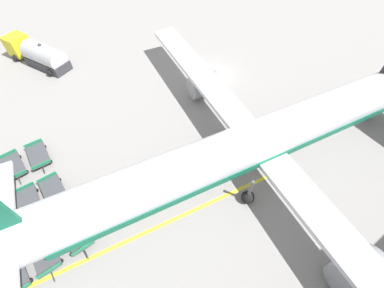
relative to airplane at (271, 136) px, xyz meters
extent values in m
plane|color=gray|center=(-12.93, 4.43, -3.55)|extent=(500.00, 500.00, 0.00)
cylinder|color=silver|center=(0.09, 0.63, 0.20)|extent=(9.11, 40.78, 3.41)
cone|color=silver|center=(-2.78, -19.52, 0.20)|extent=(3.78, 4.51, 3.24)
cube|color=silver|center=(-2.71, -19.02, 0.71)|extent=(11.73, 2.66, 0.24)
cube|color=silver|center=(-0.14, -0.98, -0.57)|extent=(41.72, 8.42, 0.44)
cylinder|color=gray|center=(10.29, -2.06, -1.96)|extent=(2.85, 3.49, 2.43)
cylinder|color=gray|center=(-10.46, 0.89, -1.96)|extent=(2.85, 3.49, 2.43)
cube|color=#146B4C|center=(0.09, 0.63, -0.40)|extent=(8.61, 36.76, 0.61)
cylinder|color=#56565B|center=(1.87, 13.13, -1.83)|extent=(0.24, 0.24, 2.36)
sphere|color=black|center=(1.87, 13.13, -3.02)|extent=(1.07, 1.07, 1.07)
cylinder|color=#56565B|center=(2.09, -3.77, -1.83)|extent=(0.24, 0.24, 2.36)
sphere|color=black|center=(2.09, -3.77, -3.02)|extent=(1.07, 1.07, 1.07)
cylinder|color=#56565B|center=(-3.06, -3.03, -1.83)|extent=(0.24, 0.24, 2.36)
sphere|color=black|center=(-3.06, -3.03, -3.02)|extent=(1.07, 1.07, 1.07)
cube|color=yellow|center=(-30.76, -14.27, -1.95)|extent=(3.07, 3.15, 2.40)
cube|color=#333338|center=(-26.19, -12.04, -2.98)|extent=(6.18, 4.66, 1.15)
cylinder|color=#B7BABC|center=(-26.19, -12.04, -1.81)|extent=(5.95, 4.59, 2.47)
sphere|color=#333338|center=(-26.19, -12.04, -0.58)|extent=(0.44, 0.44, 0.44)
sphere|color=black|center=(-30.99, -13.10, -3.10)|extent=(0.90, 0.90, 0.90)
sphere|color=black|center=(-29.99, -15.17, -3.10)|extent=(0.90, 0.90, 0.90)
sphere|color=black|center=(-25.19, -10.28, -3.10)|extent=(0.90, 0.90, 0.90)
sphere|color=black|center=(-24.18, -12.34, -3.10)|extent=(0.90, 0.90, 0.90)
cube|color=#333338|center=(-5.49, -20.82, -3.12)|extent=(0.70, 0.07, 0.06)
sphere|color=black|center=(-6.30, -20.16, -3.37)|extent=(0.36, 0.36, 0.36)
sphere|color=black|center=(-8.42, -20.19, -3.37)|extent=(0.36, 0.36, 0.36)
cube|color=#424449|center=(-2.55, -20.65, -3.00)|extent=(3.15, 1.86, 0.10)
cube|color=#237F56|center=(-4.01, -20.78, -2.79)|extent=(0.23, 1.59, 0.32)
sphere|color=black|center=(-1.56, -19.88, -3.37)|extent=(0.36, 0.36, 0.36)
sphere|color=black|center=(-3.54, -21.42, -3.37)|extent=(0.36, 0.36, 0.36)
sphere|color=black|center=(-3.66, -20.07, -3.37)|extent=(0.36, 0.36, 0.36)
cube|color=#424449|center=(-11.83, -18.90, -3.00)|extent=(3.15, 1.84, 0.10)
cube|color=#237F56|center=(-10.37, -18.77, -2.79)|extent=(0.22, 1.59, 0.32)
cube|color=#237F56|center=(-13.30, -19.03, -2.79)|extent=(0.22, 1.59, 0.32)
cube|color=#333338|center=(-9.98, -18.74, -3.12)|extent=(0.70, 0.12, 0.06)
sphere|color=black|center=(-10.72, -19.48, -3.37)|extent=(0.36, 0.36, 0.36)
sphere|color=black|center=(-10.84, -18.14, -3.37)|extent=(0.36, 0.36, 0.36)
sphere|color=black|center=(-12.83, -19.67, -3.37)|extent=(0.36, 0.36, 0.36)
sphere|color=black|center=(-12.95, -18.32, -3.37)|extent=(0.36, 0.36, 0.36)
cube|color=#424449|center=(-7.37, -18.55, -3.00)|extent=(3.02, 1.59, 0.10)
cube|color=#237F56|center=(-5.90, -18.55, -2.79)|extent=(0.08, 1.59, 0.32)
cube|color=#237F56|center=(-8.84, -18.55, -2.79)|extent=(0.08, 1.59, 0.32)
cube|color=#333338|center=(-5.51, -18.55, -3.12)|extent=(0.70, 0.06, 0.06)
sphere|color=black|center=(-6.31, -19.23, -3.37)|extent=(0.36, 0.36, 0.36)
sphere|color=black|center=(-6.31, -17.88, -3.37)|extent=(0.36, 0.36, 0.36)
sphere|color=black|center=(-8.42, -19.22, -3.37)|extent=(0.36, 0.36, 0.36)
sphere|color=black|center=(-8.42, -17.87, -3.37)|extent=(0.36, 0.36, 0.36)
cube|color=#424449|center=(-2.68, -18.53, -3.00)|extent=(3.08, 1.70, 0.10)
cube|color=#237F56|center=(-1.21, -18.48, -2.79)|extent=(0.14, 1.59, 0.32)
cube|color=#237F56|center=(-4.15, -18.58, -2.79)|extent=(0.14, 1.59, 0.32)
cube|color=#333338|center=(-0.82, -18.46, -3.12)|extent=(0.70, 0.09, 0.06)
sphere|color=black|center=(-1.60, -19.17, -3.37)|extent=(0.36, 0.36, 0.36)
sphere|color=black|center=(-1.65, -17.82, -3.37)|extent=(0.36, 0.36, 0.36)
sphere|color=black|center=(-3.71, -19.24, -3.37)|extent=(0.36, 0.36, 0.36)
sphere|color=black|center=(-3.76, -17.89, -3.37)|extent=(0.36, 0.36, 0.36)
cube|color=#424449|center=(-11.83, -16.76, -3.00)|extent=(3.02, 1.60, 0.10)
cube|color=#237F56|center=(-10.36, -16.76, -2.79)|extent=(0.08, 1.59, 0.32)
cube|color=#237F56|center=(-13.30, -16.76, -2.79)|extent=(0.08, 1.59, 0.32)
cube|color=#333338|center=(-9.97, -16.76, -3.12)|extent=(0.70, 0.06, 0.06)
sphere|color=black|center=(-10.78, -17.43, -3.37)|extent=(0.36, 0.36, 0.36)
sphere|color=black|center=(-10.78, -16.08, -3.37)|extent=(0.36, 0.36, 0.36)
sphere|color=black|center=(-12.89, -17.44, -3.37)|extent=(0.36, 0.36, 0.36)
sphere|color=black|center=(-12.89, -16.09, -3.37)|extent=(0.36, 0.36, 0.36)
cube|color=#424449|center=(-7.31, -16.61, -3.00)|extent=(3.09, 1.74, 0.10)
cube|color=#237F56|center=(-5.84, -16.54, -2.79)|extent=(0.16, 1.59, 0.32)
cube|color=#237F56|center=(-8.77, -16.69, -2.79)|extent=(0.16, 1.59, 0.32)
cube|color=#333338|center=(-5.45, -16.52, -3.12)|extent=(0.70, 0.09, 0.06)
sphere|color=black|center=(-6.22, -17.24, -3.37)|extent=(0.36, 0.36, 0.36)
sphere|color=black|center=(-6.28, -15.89, -3.37)|extent=(0.36, 0.36, 0.36)
sphere|color=black|center=(-8.33, -17.34, -3.37)|extent=(0.36, 0.36, 0.36)
sphere|color=black|center=(-8.39, -15.99, -3.37)|extent=(0.36, 0.36, 0.36)
cube|color=#424449|center=(-2.81, -16.22, -3.00)|extent=(3.10, 1.76, 0.10)
cube|color=#237F56|center=(-1.34, -16.14, -2.79)|extent=(0.17, 1.59, 0.32)
cube|color=#237F56|center=(-4.28, -16.30, -2.79)|extent=(0.17, 1.59, 0.32)
cube|color=#333338|center=(-0.95, -16.11, -3.12)|extent=(0.70, 0.10, 0.06)
sphere|color=black|center=(-1.72, -16.83, -3.37)|extent=(0.36, 0.36, 0.36)
sphere|color=black|center=(-1.79, -15.48, -3.37)|extent=(0.36, 0.36, 0.36)
sphere|color=black|center=(-3.83, -16.95, -3.37)|extent=(0.36, 0.36, 0.36)
sphere|color=black|center=(-3.91, -15.60, -3.37)|extent=(0.36, 0.36, 0.36)
cube|color=yellow|center=(0.17, -9.55, -3.55)|extent=(3.64, 23.51, 0.01)
camera|label=1|loc=(7.61, -12.97, 15.77)|focal=24.00mm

